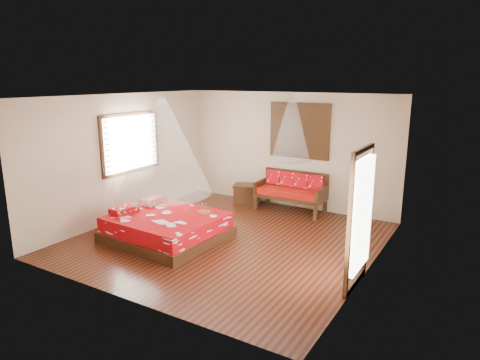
# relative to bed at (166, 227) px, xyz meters

# --- Properties ---
(room) EXTENTS (5.54, 5.54, 2.84)m
(room) POSITION_rel_bed_xyz_m (1.07, 0.61, 1.15)
(room) COLOR black
(room) RESTS_ON ground
(bed) EXTENTS (2.17, 1.99, 0.64)m
(bed) POSITION_rel_bed_xyz_m (0.00, 0.00, 0.00)
(bed) COLOR black
(bed) RESTS_ON floor
(daybed) EXTENTS (1.65, 0.73, 0.94)m
(daybed) POSITION_rel_bed_xyz_m (1.36, 2.98, 0.27)
(daybed) COLOR black
(daybed) RESTS_ON floor
(storage_chest) EXTENTS (0.80, 0.69, 0.47)m
(storage_chest) POSITION_rel_bed_xyz_m (0.09, 3.06, -0.01)
(storage_chest) COLOR black
(storage_chest) RESTS_ON floor
(shutter_panel) EXTENTS (1.52, 0.06, 1.32)m
(shutter_panel) POSITION_rel_bed_xyz_m (1.36, 3.32, 1.65)
(shutter_panel) COLOR black
(shutter_panel) RESTS_ON wall_back
(window_left) EXTENTS (0.10, 1.74, 1.34)m
(window_left) POSITION_rel_bed_xyz_m (-1.64, 0.81, 1.45)
(window_left) COLOR black
(window_left) RESTS_ON wall_left
(glazed_door) EXTENTS (0.08, 1.02, 2.16)m
(glazed_door) POSITION_rel_bed_xyz_m (3.78, 0.01, 0.82)
(glazed_door) COLOR black
(glazed_door) RESTS_ON floor
(wine_tray) EXTENTS (0.26, 0.26, 0.21)m
(wine_tray) POSITION_rel_bed_xyz_m (0.56, 0.51, 0.30)
(wine_tray) COLOR brown
(wine_tray) RESTS_ON bed
(mosquito_net_main) EXTENTS (1.81, 1.81, 1.80)m
(mosquito_net_main) POSITION_rel_bed_xyz_m (0.02, -0.00, 1.60)
(mosquito_net_main) COLOR white
(mosquito_net_main) RESTS_ON ceiling
(mosquito_net_daybed) EXTENTS (0.92, 0.92, 1.50)m
(mosquito_net_daybed) POSITION_rel_bed_xyz_m (1.36, 2.86, 1.75)
(mosquito_net_daybed) COLOR white
(mosquito_net_daybed) RESTS_ON ceiling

